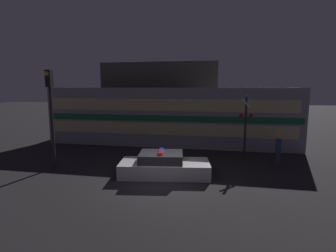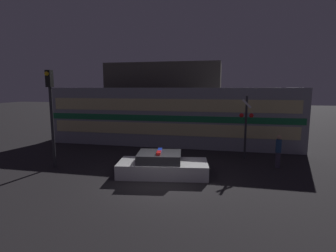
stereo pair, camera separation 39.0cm
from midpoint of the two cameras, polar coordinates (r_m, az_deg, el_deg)
The scene contains 7 objects.
ground_plane at distance 12.52m, azimuth -0.90°, elevation -12.24°, with size 120.00×120.00×0.00m, color #262326.
train at distance 20.39m, azimuth 1.27°, elevation 2.14°, with size 18.95×3.06×4.39m.
police_car at distance 13.36m, azimuth -0.43°, elevation -8.69°, with size 4.69×2.54×1.29m.
pedestrian at distance 15.81m, azimuth 23.53°, elevation -5.03°, with size 0.31×0.31×1.82m.
crossing_signal_near at distance 16.79m, azimuth 17.24°, elevation 0.60°, with size 0.84×0.34×3.91m.
traffic_light_corner at distance 15.44m, azimuth -23.47°, elevation 4.00°, with size 0.30×0.46×5.33m.
building_left at distance 28.26m, azimuth -0.13°, elevation 6.37°, with size 11.53×5.73×6.85m.
Camera 2 is at (2.83, -11.38, 4.40)m, focal length 28.00 mm.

